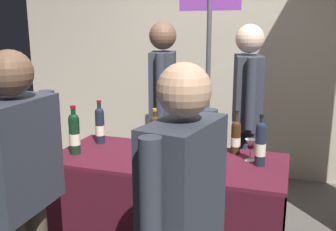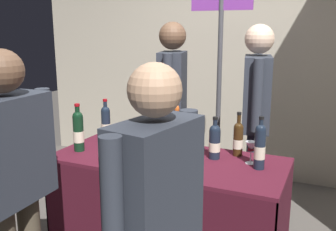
# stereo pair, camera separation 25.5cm
# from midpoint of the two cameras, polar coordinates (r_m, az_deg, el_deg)

# --- Properties ---
(back_partition) EXTENTS (5.12, 0.12, 2.81)m
(back_partition) POSITION_cam_midpoint_polar(r_m,az_deg,el_deg) (4.37, 12.47, 9.30)
(back_partition) COLOR #B2A893
(back_partition) RESTS_ON ground_plane
(tasting_table) EXTENTS (1.60, 0.71, 0.79)m
(tasting_table) POSITION_cam_midpoint_polar(r_m,az_deg,el_deg) (2.73, 2.73, -11.33)
(tasting_table) COLOR #4C1423
(tasting_table) RESTS_ON ground_plane
(featured_wine_bottle) EXTENTS (0.07, 0.07, 0.34)m
(featured_wine_bottle) POSITION_cam_midpoint_polar(r_m,az_deg,el_deg) (2.49, 16.55, -4.47)
(featured_wine_bottle) COLOR #192333
(featured_wine_bottle) RESTS_ON tasting_table
(display_bottle_0) EXTENTS (0.07, 0.07, 0.31)m
(display_bottle_0) POSITION_cam_midpoint_polar(r_m,az_deg,el_deg) (2.71, 13.19, -3.40)
(display_bottle_0) COLOR #38230F
(display_bottle_0) RESTS_ON tasting_table
(display_bottle_1) EXTENTS (0.08, 0.08, 0.29)m
(display_bottle_1) POSITION_cam_midpoint_polar(r_m,az_deg,el_deg) (2.62, 9.82, -3.85)
(display_bottle_1) COLOR #192333
(display_bottle_1) RESTS_ON tasting_table
(display_bottle_2) EXTENTS (0.07, 0.07, 0.34)m
(display_bottle_2) POSITION_cam_midpoint_polar(r_m,az_deg,el_deg) (2.62, 0.86, -3.07)
(display_bottle_2) COLOR #38230F
(display_bottle_2) RESTS_ON tasting_table
(display_bottle_3) EXTENTS (0.08, 0.08, 0.35)m
(display_bottle_3) POSITION_cam_midpoint_polar(r_m,az_deg,el_deg) (2.78, -10.81, -2.25)
(display_bottle_3) COLOR black
(display_bottle_3) RESTS_ON tasting_table
(display_bottle_4) EXTENTS (0.07, 0.07, 0.34)m
(display_bottle_4) POSITION_cam_midpoint_polar(r_m,az_deg,el_deg) (2.99, -6.94, -1.18)
(display_bottle_4) COLOR #192333
(display_bottle_4) RESTS_ON tasting_table
(wine_glass_near_vendor) EXTENTS (0.07, 0.07, 0.15)m
(wine_glass_near_vendor) POSITION_cam_midpoint_polar(r_m,az_deg,el_deg) (2.75, 3.09, -3.30)
(wine_glass_near_vendor) COLOR silver
(wine_glass_near_vendor) RESTS_ON tasting_table
(wine_glass_mid) EXTENTS (0.07, 0.07, 0.15)m
(wine_glass_mid) POSITION_cam_midpoint_polar(r_m,az_deg,el_deg) (2.58, 15.19, -4.71)
(wine_glass_mid) COLOR silver
(wine_glass_mid) RESTS_ON tasting_table
(wine_glass_near_taster) EXTENTS (0.06, 0.06, 0.12)m
(wine_glass_near_taster) POSITION_cam_midpoint_polar(r_m,az_deg,el_deg) (2.74, 6.82, -3.87)
(wine_glass_near_taster) COLOR silver
(wine_glass_near_taster) RESTS_ON tasting_table
(flower_vase) EXTENTS (0.11, 0.12, 0.40)m
(flower_vase) POSITION_cam_midpoint_polar(r_m,az_deg,el_deg) (2.47, 4.37, -4.66)
(flower_vase) COLOR slate
(flower_vase) RESTS_ON tasting_table
(vendor_presenter) EXTENTS (0.30, 0.54, 1.72)m
(vendor_presenter) POSITION_cam_midpoint_polar(r_m,az_deg,el_deg) (3.36, 2.84, 2.17)
(vendor_presenter) COLOR black
(vendor_presenter) RESTS_ON ground_plane
(vendor_assistant) EXTENTS (0.30, 0.61, 1.70)m
(vendor_assistant) POSITION_cam_midpoint_polar(r_m,az_deg,el_deg) (3.23, 15.31, 1.18)
(vendor_assistant) COLOR #2D3347
(vendor_assistant) RESTS_ON ground_plane
(taster_foreground_right) EXTENTS (0.22, 0.62, 1.57)m
(taster_foreground_right) POSITION_cam_midpoint_polar(r_m,az_deg,el_deg) (2.06, -19.24, -8.22)
(taster_foreground_right) COLOR #4C4233
(taster_foreground_right) RESTS_ON ground_plane
(taster_foreground_left) EXTENTS (0.28, 0.57, 1.54)m
(taster_foreground_left) POSITION_cam_midpoint_polar(r_m,az_deg,el_deg) (1.59, 2.89, -15.01)
(taster_foreground_left) COLOR black
(taster_foreground_left) RESTS_ON ground_plane
(booth_signpost) EXTENTS (0.55, 0.04, 2.02)m
(booth_signpost) POSITION_cam_midpoint_polar(r_m,az_deg,el_deg) (3.48, 9.83, 6.12)
(booth_signpost) COLOR #47474C
(booth_signpost) RESTS_ON ground_plane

